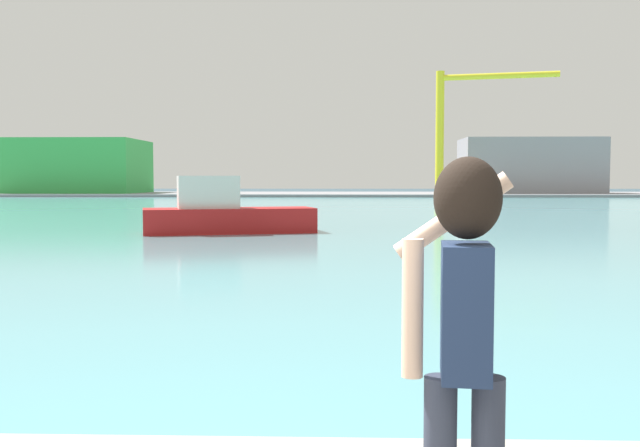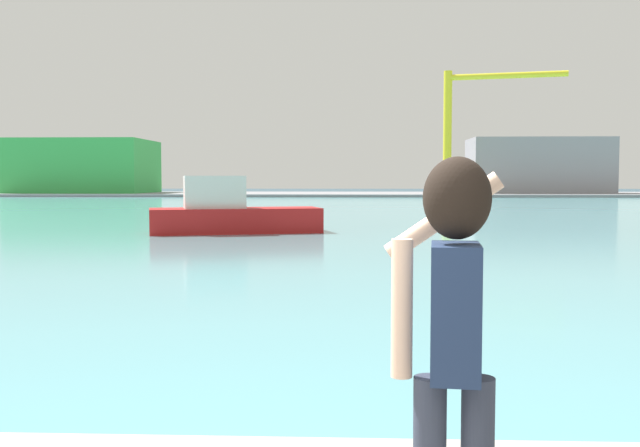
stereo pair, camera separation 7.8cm
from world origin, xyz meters
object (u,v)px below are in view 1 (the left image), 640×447
boat_moored (224,213)px  port_crane (458,115)px  person_photographer (463,319)px  warehouse_left (77,166)px  warehouse_right (530,166)px

boat_moored → port_crane: port_crane is taller
person_photographer → warehouse_left: size_ratio=0.10×
warehouse_left → port_crane: size_ratio=1.18×
boat_moored → warehouse_right: size_ratio=0.40×
person_photographer → boat_moored: 25.88m
person_photographer → warehouse_right: (23.78, 91.45, 2.32)m
boat_moored → port_crane: 61.43m
person_photographer → port_crane: 84.70m
warehouse_left → port_crane: 50.18m
boat_moored → warehouse_right: bearing=50.7°
person_photographer → warehouse_left: bearing=28.0°
person_photographer → warehouse_right: 94.52m
person_photographer → warehouse_left: 98.54m
warehouse_left → warehouse_right: warehouse_right is taller
warehouse_left → port_crane: port_crane is taller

